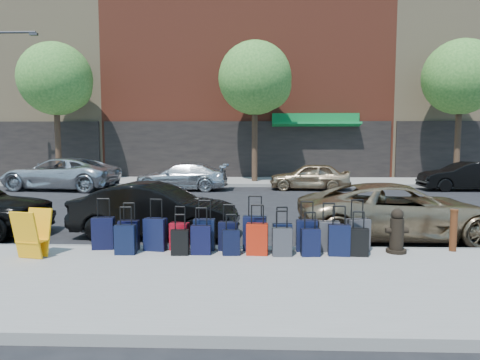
{
  "coord_description": "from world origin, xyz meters",
  "views": [
    {
      "loc": [
        0.47,
        -13.05,
        2.32
      ],
      "look_at": [
        0.09,
        -1.5,
        1.23
      ],
      "focal_mm": 32.0,
      "sensor_mm": 36.0,
      "label": 1
    }
  ],
  "objects_px": {
    "tree_center": "(258,80)",
    "tree_right": "(463,79)",
    "bollard": "(453,230)",
    "car_near_2": "(399,211)",
    "car_far_0": "(60,174)",
    "car_far_2": "(310,176)",
    "display_rack": "(32,234)",
    "fire_hydrant": "(397,232)",
    "tree_left": "(58,81)",
    "suitcase_front_5": "(228,236)",
    "car_far_1": "(181,177)",
    "car_far_3": "(465,176)",
    "car_near_1": "(155,210)"
  },
  "relations": [
    {
      "from": "tree_center",
      "to": "tree_right",
      "type": "relative_size",
      "value": 1.0
    },
    {
      "from": "bollard",
      "to": "car_near_2",
      "type": "relative_size",
      "value": 0.18
    },
    {
      "from": "bollard",
      "to": "car_far_0",
      "type": "xyz_separation_m",
      "value": [
        -12.96,
        11.26,
        0.17
      ]
    },
    {
      "from": "tree_center",
      "to": "bollard",
      "type": "bearing_deg",
      "value": -75.33
    },
    {
      "from": "car_far_0",
      "to": "car_far_2",
      "type": "distance_m",
      "value": 11.66
    },
    {
      "from": "display_rack",
      "to": "car_near_2",
      "type": "xyz_separation_m",
      "value": [
        7.49,
        2.41,
        0.06
      ]
    },
    {
      "from": "fire_hydrant",
      "to": "tree_right",
      "type": "bearing_deg",
      "value": 59.43
    },
    {
      "from": "car_far_2",
      "to": "tree_center",
      "type": "bearing_deg",
      "value": -132.6
    },
    {
      "from": "tree_left",
      "to": "suitcase_front_5",
      "type": "relative_size",
      "value": 8.01
    },
    {
      "from": "suitcase_front_5",
      "to": "display_rack",
      "type": "bearing_deg",
      "value": -164.25
    },
    {
      "from": "fire_hydrant",
      "to": "car_far_0",
      "type": "distance_m",
      "value": 16.43
    },
    {
      "from": "bollard",
      "to": "car_far_2",
      "type": "bearing_deg",
      "value": 96.44
    },
    {
      "from": "suitcase_front_5",
      "to": "car_far_2",
      "type": "xyz_separation_m",
      "value": [
        3.09,
        11.63,
        0.2
      ]
    },
    {
      "from": "tree_center",
      "to": "car_far_0",
      "type": "distance_m",
      "value": 10.76
    },
    {
      "from": "display_rack",
      "to": "suitcase_front_5",
      "type": "bearing_deg",
      "value": 21.75
    },
    {
      "from": "fire_hydrant",
      "to": "car_far_0",
      "type": "xyz_separation_m",
      "value": [
        -11.82,
        11.41,
        0.2
      ]
    },
    {
      "from": "tree_center",
      "to": "display_rack",
      "type": "height_order",
      "value": "tree_center"
    },
    {
      "from": "suitcase_front_5",
      "to": "bollard",
      "type": "bearing_deg",
      "value": 6.52
    },
    {
      "from": "tree_left",
      "to": "car_far_1",
      "type": "bearing_deg",
      "value": -23.27
    },
    {
      "from": "tree_center",
      "to": "car_far_3",
      "type": "distance_m",
      "value": 10.96
    },
    {
      "from": "car_near_2",
      "to": "car_far_2",
      "type": "relative_size",
      "value": 1.27
    },
    {
      "from": "tree_right",
      "to": "car_far_0",
      "type": "relative_size",
      "value": 1.35
    },
    {
      "from": "car_near_1",
      "to": "car_far_0",
      "type": "height_order",
      "value": "car_far_0"
    },
    {
      "from": "car_near_1",
      "to": "car_far_1",
      "type": "height_order",
      "value": "car_near_1"
    },
    {
      "from": "tree_center",
      "to": "car_near_1",
      "type": "distance_m",
      "value": 13.65
    },
    {
      "from": "fire_hydrant",
      "to": "car_far_2",
      "type": "distance_m",
      "value": 11.7
    },
    {
      "from": "suitcase_front_5",
      "to": "display_rack",
      "type": "relative_size",
      "value": 1.02
    },
    {
      "from": "car_near_1",
      "to": "car_far_0",
      "type": "xyz_separation_m",
      "value": [
        -6.72,
        9.59,
        0.11
      ]
    },
    {
      "from": "suitcase_front_5",
      "to": "car_far_3",
      "type": "distance_m",
      "value": 15.41
    },
    {
      "from": "tree_left",
      "to": "tree_right",
      "type": "xyz_separation_m",
      "value": [
        21.0,
        0.0,
        0.0
      ]
    },
    {
      "from": "display_rack",
      "to": "car_far_3",
      "type": "distance_m",
      "value": 18.39
    },
    {
      "from": "suitcase_front_5",
      "to": "fire_hydrant",
      "type": "height_order",
      "value": "suitcase_front_5"
    },
    {
      "from": "car_near_1",
      "to": "car_far_2",
      "type": "relative_size",
      "value": 1.06
    },
    {
      "from": "bollard",
      "to": "car_near_2",
      "type": "distance_m",
      "value": 1.76
    },
    {
      "from": "car_near_1",
      "to": "car_near_2",
      "type": "distance_m",
      "value": 5.76
    },
    {
      "from": "tree_right",
      "to": "suitcase_front_5",
      "type": "distance_m",
      "value": 18.81
    },
    {
      "from": "suitcase_front_5",
      "to": "car_far_1",
      "type": "relative_size",
      "value": 0.21
    },
    {
      "from": "bollard",
      "to": "car_far_2",
      "type": "distance_m",
      "value": 11.63
    },
    {
      "from": "bollard",
      "to": "car_far_0",
      "type": "height_order",
      "value": "car_far_0"
    },
    {
      "from": "tree_right",
      "to": "car_far_1",
      "type": "xyz_separation_m",
      "value": [
        -14.04,
        -3.0,
        -4.79
      ]
    },
    {
      "from": "bollard",
      "to": "car_near_1",
      "type": "relative_size",
      "value": 0.21
    },
    {
      "from": "car_far_3",
      "to": "car_far_2",
      "type": "bearing_deg",
      "value": -90.28
    },
    {
      "from": "tree_center",
      "to": "bollard",
      "type": "xyz_separation_m",
      "value": [
        3.72,
        -14.21,
        -4.84
      ]
    },
    {
      "from": "fire_hydrant",
      "to": "car_near_1",
      "type": "height_order",
      "value": "car_near_1"
    },
    {
      "from": "fire_hydrant",
      "to": "display_rack",
      "type": "distance_m",
      "value": 6.86
    },
    {
      "from": "tree_right",
      "to": "car_far_2",
      "type": "xyz_separation_m",
      "value": [
        -8.08,
        -2.66,
        -4.78
      ]
    },
    {
      "from": "tree_left",
      "to": "display_rack",
      "type": "distance_m",
      "value": 16.89
    },
    {
      "from": "tree_center",
      "to": "display_rack",
      "type": "relative_size",
      "value": 8.19
    },
    {
      "from": "tree_right",
      "to": "suitcase_front_5",
      "type": "relative_size",
      "value": 8.01
    },
    {
      "from": "tree_right",
      "to": "bollard",
      "type": "height_order",
      "value": "tree_right"
    }
  ]
}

